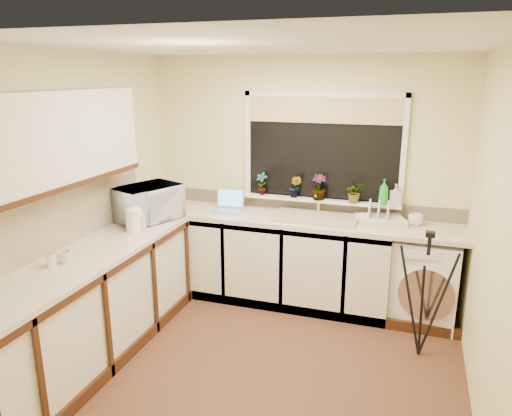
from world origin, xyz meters
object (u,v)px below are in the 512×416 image
at_px(plant_c, 319,187).
at_px(soap_bottle_green, 384,192).
at_px(laptop, 229,205).
at_px(plant_a, 262,184).
at_px(dish_rack, 381,220).
at_px(plant_d, 355,192).
at_px(tripod, 424,295).
at_px(soap_bottle_clear, 396,195).
at_px(plant_b, 295,187).
at_px(cup_back, 416,220).
at_px(steel_jar, 52,260).
at_px(microwave, 148,203).
at_px(kettle, 134,221).
at_px(washing_machine, 426,279).
at_px(cup_left, 64,257).

relative_size(plant_c, soap_bottle_green, 1.04).
relative_size(laptop, plant_a, 1.35).
xyz_separation_m(dish_rack, plant_d, (-0.27, 0.14, 0.22)).
distance_m(laptop, plant_c, 0.94).
bearing_deg(plant_c, soap_bottle_green, 1.63).
relative_size(tripod, soap_bottle_clear, 5.29).
bearing_deg(plant_c, laptop, -170.32).
bearing_deg(plant_b, cup_back, -4.55).
height_order(laptop, plant_c, plant_c).
bearing_deg(steel_jar, plant_d, 45.63).
relative_size(plant_c, cup_back, 1.89).
distance_m(microwave, soap_bottle_clear, 2.37).
height_order(kettle, dish_rack, kettle).
xyz_separation_m(washing_machine, plant_b, (-1.32, 0.19, 0.75)).
bearing_deg(plant_c, plant_d, 0.06).
height_order(washing_machine, plant_c, plant_c).
bearing_deg(kettle, steel_jar, -98.14).
distance_m(soap_bottle_clear, cup_back, 0.30).
xyz_separation_m(washing_machine, plant_a, (-1.68, 0.20, 0.76)).
relative_size(kettle, dish_rack, 0.47).
bearing_deg(washing_machine, soap_bottle_clear, 155.69).
height_order(cup_back, cup_left, cup_back).
relative_size(microwave, cup_left, 6.19).
xyz_separation_m(kettle, cup_left, (-0.09, -0.82, -0.05)).
bearing_deg(washing_machine, plant_b, 178.12).
xyz_separation_m(microwave, plant_a, (0.92, 0.73, 0.10)).
bearing_deg(tripod, plant_a, 129.16).
bearing_deg(washing_machine, plant_d, 172.09).
bearing_deg(cup_left, cup_back, 36.15).
bearing_deg(plant_b, cup_left, -124.27).
xyz_separation_m(washing_machine, microwave, (-2.59, -0.53, 0.66)).
bearing_deg(cup_back, cup_left, -143.85).
distance_m(microwave, plant_b, 1.47).
bearing_deg(plant_d, tripod, -50.11).
relative_size(washing_machine, plant_a, 3.51).
bearing_deg(kettle, plant_c, 36.40).
height_order(kettle, plant_c, plant_c).
bearing_deg(plant_c, steel_jar, -128.62).
xyz_separation_m(dish_rack, steel_jar, (-2.20, -1.83, 0.02)).
relative_size(washing_machine, tripod, 0.76).
relative_size(plant_b, cup_left, 2.32).
bearing_deg(steel_jar, cup_back, 36.93).
xyz_separation_m(dish_rack, tripod, (0.42, -0.68, -0.39)).
bearing_deg(cup_back, plant_b, 175.45).
bearing_deg(cup_left, soap_bottle_clear, 40.05).
xyz_separation_m(tripod, cup_left, (-2.58, -1.07, 0.41)).
bearing_deg(dish_rack, plant_c, 147.79).
relative_size(plant_a, soap_bottle_clear, 1.14).
bearing_deg(plant_a, plant_b, -1.12).
bearing_deg(microwave, cup_left, -158.31).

